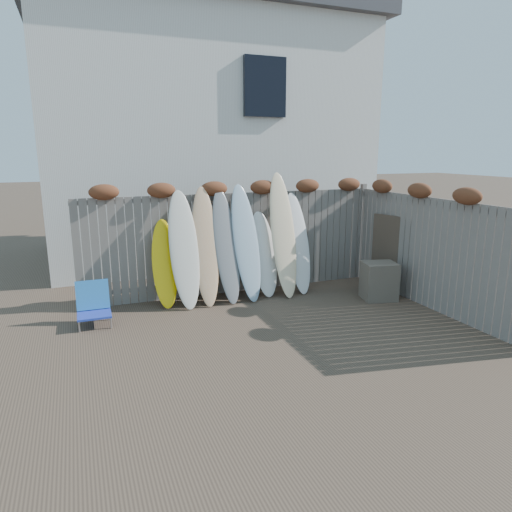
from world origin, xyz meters
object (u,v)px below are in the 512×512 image
object	(u,v)px
lattice_panel	(393,254)
surfboard_0	(165,264)
beach_chair	(93,305)
wooden_crate	(379,281)

from	to	relation	value
lattice_panel	surfboard_0	bearing A→B (deg)	152.57
beach_chair	lattice_panel	world-z (taller)	lattice_panel
wooden_crate	surfboard_0	bearing A→B (deg)	163.53
lattice_panel	surfboard_0	xyz separation A→B (m)	(-4.42, 0.85, 0.02)
lattice_panel	wooden_crate	bearing A→B (deg)	-167.20
lattice_panel	surfboard_0	distance (m)	4.50
surfboard_0	beach_chair	bearing A→B (deg)	-154.51
beach_chair	surfboard_0	distance (m)	1.46
lattice_panel	surfboard_0	world-z (taller)	surfboard_0
wooden_crate	lattice_panel	world-z (taller)	lattice_panel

